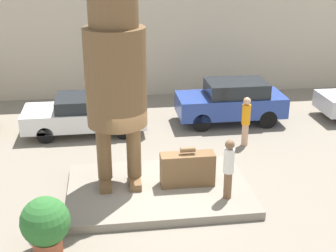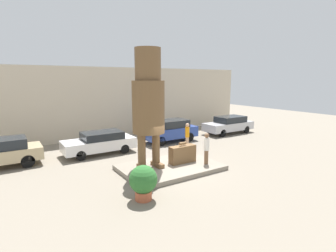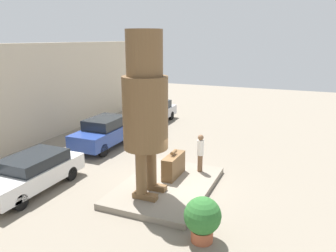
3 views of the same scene
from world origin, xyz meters
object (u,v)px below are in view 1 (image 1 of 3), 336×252
giant_suitcase (187,169)px  statue_figure (115,63)px  worker_hivis (246,119)px  tourist (229,167)px  parked_car_white (86,113)px  planter_pot (45,224)px  parked_car_blue (232,101)px

giant_suitcase → statue_figure: bearing=170.0°
worker_hivis → tourist: bearing=-112.9°
tourist → parked_car_white: size_ratio=0.38×
parked_car_white → planter_pot: size_ratio=3.15×
planter_pot → worker_hivis: bearing=40.8°
giant_suitcase → tourist: size_ratio=0.90×
parked_car_white → giant_suitcase: bearing=120.8°
parked_car_white → parked_car_blue: bearing=-176.8°
parked_car_blue → parked_car_white: bearing=3.2°
parked_car_white → worker_hivis: bearing=160.4°
parked_car_white → tourist: bearing=123.7°
parked_car_blue → planter_pot: parked_car_blue is taller
parked_car_blue → worker_hivis: bearing=87.4°
giant_suitcase → parked_car_blue: size_ratio=0.37×
giant_suitcase → parked_car_blue: parked_car_blue is taller
statue_figure → parked_car_blue: size_ratio=1.45×
parked_car_blue → giant_suitcase: bearing=63.0°
giant_suitcase → parked_car_white: 5.79m
tourist → worker_hivis: size_ratio=0.96×
giant_suitcase → worker_hivis: worker_hivis is taller
parked_car_white → parked_car_blue: parked_car_blue is taller
giant_suitcase → worker_hivis: size_ratio=0.87×
statue_figure → tourist: (2.85, -1.22, -2.60)m
statue_figure → worker_hivis: size_ratio=3.42×
tourist → parked_car_blue: 6.42m
statue_figure → parked_car_blue: (4.59, 4.95, -2.88)m
statue_figure → worker_hivis: statue_figure is taller
statue_figure → parked_car_blue: statue_figure is taller
statue_figure → parked_car_white: size_ratio=1.34×
tourist → parked_car_white: 7.05m
statue_figure → tourist: 4.04m
tourist → parked_car_blue: size_ratio=0.41×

